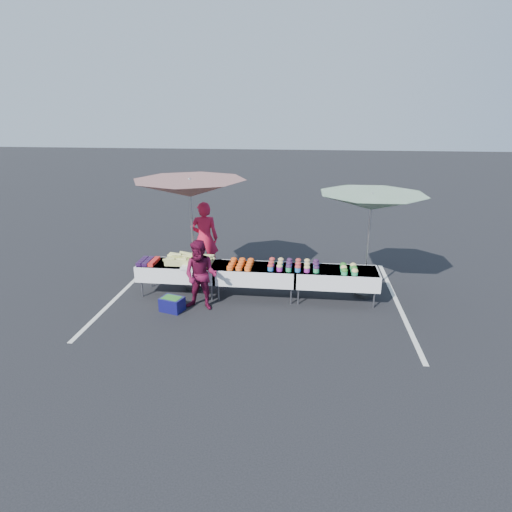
# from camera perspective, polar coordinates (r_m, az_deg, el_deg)

# --- Properties ---
(ground) EXTENTS (80.00, 80.00, 0.00)m
(ground) POSITION_cam_1_polar(r_m,az_deg,el_deg) (9.98, 0.00, -5.45)
(ground) COLOR black
(stripe_left) EXTENTS (0.10, 5.00, 0.00)m
(stripe_left) POSITION_cam_1_polar(r_m,az_deg,el_deg) (10.80, -17.17, -4.37)
(stripe_left) COLOR silver
(stripe_left) RESTS_ON ground
(stripe_right) EXTENTS (0.10, 5.00, 0.00)m
(stripe_right) POSITION_cam_1_polar(r_m,az_deg,el_deg) (10.14, 18.36, -6.03)
(stripe_right) COLOR silver
(stripe_right) RESTS_ON ground
(table_left) EXTENTS (1.86, 0.81, 0.75)m
(table_left) POSITION_cam_1_polar(r_m,az_deg,el_deg) (10.11, -10.19, -1.85)
(table_left) COLOR white
(table_left) RESTS_ON ground
(table_center) EXTENTS (1.86, 0.81, 0.75)m
(table_center) POSITION_cam_1_polar(r_m,az_deg,el_deg) (9.75, 0.00, -2.32)
(table_center) COLOR white
(table_center) RESTS_ON ground
(table_right) EXTENTS (1.86, 0.81, 0.75)m
(table_right) POSITION_cam_1_polar(r_m,az_deg,el_deg) (9.72, 10.61, -2.73)
(table_right) COLOR white
(table_right) RESTS_ON ground
(berry_punnets) EXTENTS (0.40, 0.54, 0.08)m
(berry_punnets) POSITION_cam_1_polar(r_m,az_deg,el_deg) (10.21, -14.17, -0.69)
(berry_punnets) COLOR black
(berry_punnets) RESTS_ON table_left
(corn_pile) EXTENTS (1.16, 0.57, 0.26)m
(corn_pile) POSITION_cam_1_polar(r_m,az_deg,el_deg) (9.99, -8.85, -0.45)
(corn_pile) COLOR tan
(corn_pile) RESTS_ON table_left
(plastic_bags) EXTENTS (0.30, 0.25, 0.05)m
(plastic_bags) POSITION_cam_1_polar(r_m,az_deg,el_deg) (9.69, -9.06, -1.49)
(plastic_bags) COLOR white
(plastic_bags) RESTS_ON table_left
(carrot_bowls) EXTENTS (0.55, 0.69, 0.11)m
(carrot_bowls) POSITION_cam_1_polar(r_m,az_deg,el_deg) (9.71, -2.06, -1.06)
(carrot_bowls) COLOR orange
(carrot_bowls) RESTS_ON table_center
(potato_cups) EXTENTS (1.14, 0.58, 0.16)m
(potato_cups) POSITION_cam_1_polar(r_m,az_deg,el_deg) (9.61, 5.04, -1.15)
(potato_cups) COLOR blue
(potato_cups) RESTS_ON table_right
(bean_baskets) EXTENTS (0.36, 0.50, 0.15)m
(bean_baskets) POSITION_cam_1_polar(r_m,az_deg,el_deg) (9.57, 12.28, -1.67)
(bean_baskets) COLOR #279F5C
(bean_baskets) RESTS_ON table_right
(vendor) EXTENTS (0.77, 0.57, 1.93)m
(vendor) POSITION_cam_1_polar(r_m,az_deg,el_deg) (11.14, -6.88, 2.33)
(vendor) COLOR red
(vendor) RESTS_ON ground
(customer) EXTENTS (0.81, 0.66, 1.54)m
(customer) POSITION_cam_1_polar(r_m,az_deg,el_deg) (9.19, -7.38, -2.59)
(customer) COLOR #5A0D2B
(customer) RESTS_ON ground
(umbrella_left) EXTENTS (2.70, 2.70, 2.66)m
(umbrella_left) POSITION_cam_1_polar(r_m,az_deg,el_deg) (9.94, -8.78, 8.81)
(umbrella_left) COLOR black
(umbrella_left) RESTS_ON ground
(umbrella_right) EXTENTS (3.08, 3.08, 2.43)m
(umbrella_right) POSITION_cam_1_polar(r_m,az_deg,el_deg) (9.73, 15.19, 6.90)
(umbrella_right) COLOR black
(umbrella_right) RESTS_ON ground
(storage_bin) EXTENTS (0.55, 0.46, 0.31)m
(storage_bin) POSITION_cam_1_polar(r_m,az_deg,el_deg) (9.42, -11.12, -6.27)
(storage_bin) COLOR #0E0E48
(storage_bin) RESTS_ON ground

